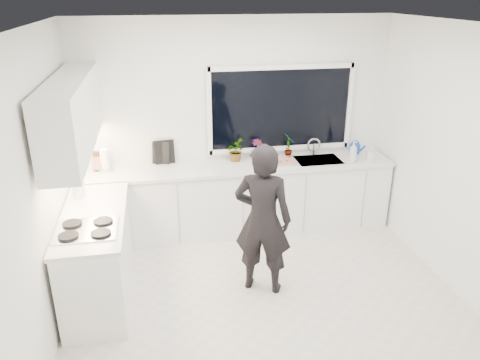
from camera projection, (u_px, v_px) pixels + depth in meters
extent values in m
cube|color=beige|center=(264.00, 295.00, 4.93)|extent=(4.00, 3.50, 0.02)
cube|color=white|center=(234.00, 125.00, 6.02)|extent=(4.00, 0.02, 2.70)
cube|color=white|center=(42.00, 190.00, 4.07)|extent=(0.02, 3.50, 2.70)
cube|color=white|center=(459.00, 162.00, 4.75)|extent=(0.02, 3.50, 2.70)
cube|color=white|center=(270.00, 24.00, 3.90)|extent=(4.00, 3.50, 0.02)
cube|color=black|center=(281.00, 109.00, 6.01)|extent=(1.80, 0.02, 1.00)
cube|color=white|center=(239.00, 199.00, 6.08)|extent=(3.92, 0.58, 0.88)
cube|color=white|center=(98.00, 256.00, 4.79)|extent=(0.58, 1.60, 0.88)
cube|color=silver|center=(239.00, 167.00, 5.89)|extent=(3.94, 0.62, 0.04)
cube|color=silver|center=(93.00, 216.00, 4.62)|extent=(0.62, 1.60, 0.04)
cube|color=white|center=(72.00, 114.00, 4.56)|extent=(0.34, 2.10, 0.70)
cube|color=silver|center=(318.00, 163.00, 6.09)|extent=(0.58, 0.42, 0.14)
cylinder|color=silver|center=(314.00, 147.00, 6.21)|extent=(0.03, 0.03, 0.22)
cube|color=black|center=(86.00, 229.00, 4.28)|extent=(0.56, 0.48, 0.03)
imported|color=black|center=(263.00, 220.00, 4.74)|extent=(0.70, 0.59, 1.62)
cube|color=silver|center=(277.00, 162.00, 5.95)|extent=(0.46, 0.34, 0.03)
cube|color=#AE3C17|center=(277.00, 161.00, 5.94)|extent=(0.42, 0.30, 0.01)
cylinder|color=#133BB8|center=(355.00, 149.00, 6.29)|extent=(0.16, 0.16, 0.13)
cylinder|color=white|center=(105.00, 161.00, 5.66)|extent=(0.13, 0.13, 0.26)
cube|color=olive|center=(99.00, 161.00, 5.69)|extent=(0.15, 0.12, 0.22)
cylinder|color=#B5B5BA|center=(79.00, 190.00, 4.96)|extent=(0.16, 0.16, 0.16)
cube|color=black|center=(161.00, 153.00, 5.90)|extent=(0.21, 0.09, 0.28)
cube|color=black|center=(165.00, 152.00, 5.90)|extent=(0.25, 0.05, 0.30)
imported|color=#26662D|center=(235.00, 151.00, 5.99)|extent=(0.23, 0.26, 0.28)
imported|color=#26662D|center=(257.00, 150.00, 6.04)|extent=(0.19, 0.19, 0.27)
imported|color=#26662D|center=(289.00, 145.00, 6.10)|extent=(0.12, 0.17, 0.33)
imported|color=#D8BF66|center=(353.00, 152.00, 5.95)|extent=(0.14, 0.14, 0.27)
imported|color=#D8BF66|center=(370.00, 154.00, 6.01)|extent=(0.10, 0.10, 0.18)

